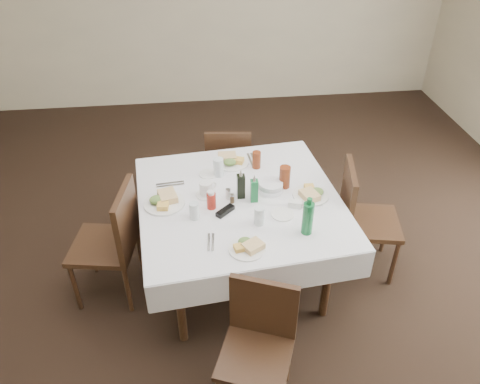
{
  "coord_description": "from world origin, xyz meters",
  "views": [
    {
      "loc": [
        -0.34,
        -2.49,
        2.73
      ],
      "look_at": [
        -0.03,
        0.18,
        0.8
      ],
      "focal_mm": 35.0,
      "sensor_mm": 36.0,
      "label": 1
    }
  ],
  "objects_px": {
    "water_n": "(218,167)",
    "ketchup_bottle": "(211,200)",
    "chair_north": "(229,163)",
    "oil_cruet_dark": "(241,185)",
    "bread_basket": "(271,187)",
    "water_e": "(285,178)",
    "chair_south": "(259,338)",
    "chair_east": "(360,214)",
    "green_bottle": "(308,218)",
    "dining_table": "(240,207)",
    "oil_cruet_green": "(254,190)",
    "chair_west": "(115,238)",
    "water_w": "(194,211)",
    "water_s": "(259,216)",
    "coffee_mug": "(206,189)"
  },
  "relations": [
    {
      "from": "chair_east",
      "to": "bread_basket",
      "type": "xyz_separation_m",
      "value": [
        -0.68,
        0.07,
        0.26
      ]
    },
    {
      "from": "chair_north",
      "to": "water_n",
      "type": "bearing_deg",
      "value": -102.05
    },
    {
      "from": "chair_south",
      "to": "chair_east",
      "type": "bearing_deg",
      "value": 47.01
    },
    {
      "from": "dining_table",
      "to": "oil_cruet_dark",
      "type": "height_order",
      "value": "oil_cruet_dark"
    },
    {
      "from": "dining_table",
      "to": "ketchup_bottle",
      "type": "relative_size",
      "value": 11.22
    },
    {
      "from": "ketchup_bottle",
      "to": "water_w",
      "type": "bearing_deg",
      "value": -140.57
    },
    {
      "from": "chair_south",
      "to": "bread_basket",
      "type": "xyz_separation_m",
      "value": [
        0.24,
        1.06,
        0.31
      ]
    },
    {
      "from": "chair_south",
      "to": "chair_west",
      "type": "xyz_separation_m",
      "value": [
        -0.9,
        0.92,
        0.06
      ]
    },
    {
      "from": "oil_cruet_dark",
      "to": "oil_cruet_green",
      "type": "height_order",
      "value": "oil_cruet_dark"
    },
    {
      "from": "ketchup_bottle",
      "to": "water_s",
      "type": "bearing_deg",
      "value": -34.7
    },
    {
      "from": "water_n",
      "to": "bread_basket",
      "type": "xyz_separation_m",
      "value": [
        0.36,
        -0.24,
        -0.04
      ]
    },
    {
      "from": "chair_east",
      "to": "chair_west",
      "type": "relative_size",
      "value": 0.98
    },
    {
      "from": "water_w",
      "to": "coffee_mug",
      "type": "height_order",
      "value": "water_w"
    },
    {
      "from": "chair_west",
      "to": "oil_cruet_dark",
      "type": "relative_size",
      "value": 4.06
    },
    {
      "from": "water_e",
      "to": "green_bottle",
      "type": "height_order",
      "value": "green_bottle"
    },
    {
      "from": "chair_north",
      "to": "coffee_mug",
      "type": "bearing_deg",
      "value": -105.48
    },
    {
      "from": "chair_south",
      "to": "chair_west",
      "type": "distance_m",
      "value": 1.29
    },
    {
      "from": "chair_west",
      "to": "oil_cruet_dark",
      "type": "bearing_deg",
      "value": 4.89
    },
    {
      "from": "water_s",
      "to": "water_w",
      "type": "bearing_deg",
      "value": 165.41
    },
    {
      "from": "dining_table",
      "to": "water_n",
      "type": "distance_m",
      "value": 0.37
    },
    {
      "from": "chair_south",
      "to": "chair_west",
      "type": "relative_size",
      "value": 0.9
    },
    {
      "from": "water_e",
      "to": "green_bottle",
      "type": "relative_size",
      "value": 0.45
    },
    {
      "from": "water_s",
      "to": "ketchup_bottle",
      "type": "bearing_deg",
      "value": 145.3
    },
    {
      "from": "chair_east",
      "to": "water_e",
      "type": "distance_m",
      "value": 0.65
    },
    {
      "from": "water_e",
      "to": "bread_basket",
      "type": "distance_m",
      "value": 0.13
    },
    {
      "from": "water_n",
      "to": "chair_east",
      "type": "bearing_deg",
      "value": -16.23
    },
    {
      "from": "oil_cruet_dark",
      "to": "oil_cruet_green",
      "type": "distance_m",
      "value": 0.1
    },
    {
      "from": "bread_basket",
      "to": "oil_cruet_dark",
      "type": "xyz_separation_m",
      "value": [
        -0.23,
        -0.06,
        0.07
      ]
    },
    {
      "from": "chair_south",
      "to": "chair_east",
      "type": "relative_size",
      "value": 0.91
    },
    {
      "from": "chair_north",
      "to": "bread_basket",
      "type": "bearing_deg",
      "value": -74.92
    },
    {
      "from": "bread_basket",
      "to": "water_e",
      "type": "bearing_deg",
      "value": 23.13
    },
    {
      "from": "water_e",
      "to": "oil_cruet_green",
      "type": "height_order",
      "value": "oil_cruet_green"
    },
    {
      "from": "bread_basket",
      "to": "chair_south",
      "type": "bearing_deg",
      "value": -102.74
    },
    {
      "from": "chair_north",
      "to": "chair_east",
      "type": "distance_m",
      "value": 1.3
    },
    {
      "from": "chair_east",
      "to": "water_e",
      "type": "bearing_deg",
      "value": 168.53
    },
    {
      "from": "chair_north",
      "to": "oil_cruet_dark",
      "type": "distance_m",
      "value": 0.99
    },
    {
      "from": "chair_north",
      "to": "bread_basket",
      "type": "distance_m",
      "value": 0.94
    },
    {
      "from": "chair_west",
      "to": "water_w",
      "type": "height_order",
      "value": "chair_west"
    },
    {
      "from": "chair_east",
      "to": "coffee_mug",
      "type": "distance_m",
      "value": 1.19
    },
    {
      "from": "water_n",
      "to": "ketchup_bottle",
      "type": "relative_size",
      "value": 1.04
    },
    {
      "from": "dining_table",
      "to": "chair_west",
      "type": "bearing_deg",
      "value": -176.52
    },
    {
      "from": "oil_cruet_green",
      "to": "water_n",
      "type": "bearing_deg",
      "value": 122.1
    },
    {
      "from": "chair_north",
      "to": "chair_west",
      "type": "distance_m",
      "value": 1.34
    },
    {
      "from": "chair_east",
      "to": "oil_cruet_green",
      "type": "bearing_deg",
      "value": -176.63
    },
    {
      "from": "chair_north",
      "to": "water_s",
      "type": "distance_m",
      "value": 1.27
    },
    {
      "from": "chair_west",
      "to": "bread_basket",
      "type": "height_order",
      "value": "chair_west"
    },
    {
      "from": "chair_south",
      "to": "bread_basket",
      "type": "relative_size",
      "value": 4.35
    },
    {
      "from": "water_s",
      "to": "water_e",
      "type": "height_order",
      "value": "water_s"
    },
    {
      "from": "chair_east",
      "to": "chair_south",
      "type": "bearing_deg",
      "value": -132.99
    },
    {
      "from": "chair_south",
      "to": "water_w",
      "type": "relative_size",
      "value": 6.96
    }
  ]
}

